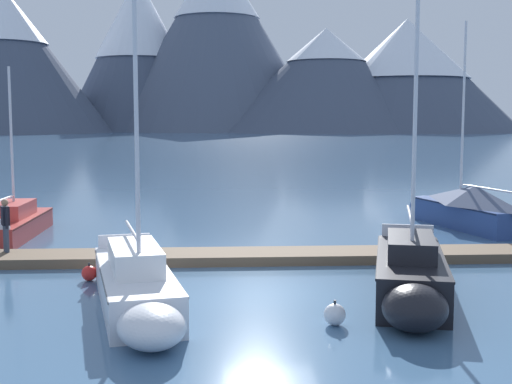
{
  "coord_description": "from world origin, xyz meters",
  "views": [
    {
      "loc": [
        -1.51,
        -17.53,
        4.52
      ],
      "look_at": [
        0.0,
        6.0,
        2.0
      ],
      "focal_mm": 48.19,
      "sensor_mm": 36.0,
      "label": 1
    }
  ],
  "objects_px": {
    "sailboat_nearest_berth": "(14,222)",
    "person_on_dock": "(5,222)",
    "sailboat_mid_dock_port": "(411,274)",
    "sailboat_mid_dock_starboard": "(466,207)",
    "mooring_buoy_channel_marker": "(89,273)",
    "mooring_buoy_inner_mooring": "(335,314)",
    "sailboat_second_berth": "(137,286)"
  },
  "relations": [
    {
      "from": "sailboat_mid_dock_starboard",
      "to": "mooring_buoy_channel_marker",
      "type": "bearing_deg",
      "value": -148.41
    },
    {
      "from": "sailboat_mid_dock_port",
      "to": "mooring_buoy_channel_marker",
      "type": "height_order",
      "value": "sailboat_mid_dock_port"
    },
    {
      "from": "sailboat_mid_dock_starboard",
      "to": "sailboat_nearest_berth",
      "type": "bearing_deg",
      "value": -177.41
    },
    {
      "from": "sailboat_nearest_berth",
      "to": "mooring_buoy_inner_mooring",
      "type": "relative_size",
      "value": 12.01
    },
    {
      "from": "person_on_dock",
      "to": "mooring_buoy_channel_marker",
      "type": "height_order",
      "value": "person_on_dock"
    },
    {
      "from": "sailboat_nearest_berth",
      "to": "sailboat_mid_dock_port",
      "type": "bearing_deg",
      "value": -39.44
    },
    {
      "from": "sailboat_mid_dock_starboard",
      "to": "person_on_dock",
      "type": "xyz_separation_m",
      "value": [
        -17.11,
        -5.73,
        0.39
      ]
    },
    {
      "from": "sailboat_mid_dock_port",
      "to": "sailboat_mid_dock_starboard",
      "type": "relative_size",
      "value": 0.97
    },
    {
      "from": "sailboat_mid_dock_port",
      "to": "person_on_dock",
      "type": "relative_size",
      "value": 4.9
    },
    {
      "from": "sailboat_nearest_berth",
      "to": "mooring_buoy_inner_mooring",
      "type": "xyz_separation_m",
      "value": [
        10.39,
        -12.36,
        -0.28
      ]
    },
    {
      "from": "mooring_buoy_inner_mooring",
      "to": "sailboat_mid_dock_starboard",
      "type": "bearing_deg",
      "value": 59.15
    },
    {
      "from": "sailboat_second_berth",
      "to": "sailboat_mid_dock_port",
      "type": "distance_m",
      "value": 6.74
    },
    {
      "from": "sailboat_nearest_berth",
      "to": "mooring_buoy_inner_mooring",
      "type": "distance_m",
      "value": 16.15
    },
    {
      "from": "sailboat_mid_dock_starboard",
      "to": "mooring_buoy_inner_mooring",
      "type": "bearing_deg",
      "value": -120.85
    },
    {
      "from": "sailboat_second_berth",
      "to": "mooring_buoy_channel_marker",
      "type": "relative_size",
      "value": 15.3
    },
    {
      "from": "mooring_buoy_inner_mooring",
      "to": "sailboat_second_berth",
      "type": "bearing_deg",
      "value": 162.5
    },
    {
      "from": "sailboat_nearest_berth",
      "to": "sailboat_second_berth",
      "type": "xyz_separation_m",
      "value": [
        5.94,
        -10.96,
        0.08
      ]
    },
    {
      "from": "sailboat_nearest_berth",
      "to": "sailboat_mid_dock_starboard",
      "type": "height_order",
      "value": "sailboat_mid_dock_starboard"
    },
    {
      "from": "sailboat_nearest_berth",
      "to": "mooring_buoy_channel_marker",
      "type": "relative_size",
      "value": 13.33
    },
    {
      "from": "person_on_dock",
      "to": "mooring_buoy_channel_marker",
      "type": "distance_m",
      "value": 4.36
    },
    {
      "from": "sailboat_second_berth",
      "to": "mooring_buoy_channel_marker",
      "type": "distance_m",
      "value": 3.61
    },
    {
      "from": "person_on_dock",
      "to": "mooring_buoy_channel_marker",
      "type": "relative_size",
      "value": 3.32
    },
    {
      "from": "sailboat_mid_dock_port",
      "to": "mooring_buoy_inner_mooring",
      "type": "bearing_deg",
      "value": -139.15
    },
    {
      "from": "sailboat_mid_dock_starboard",
      "to": "sailboat_mid_dock_port",
      "type": "bearing_deg",
      "value": -116.55
    },
    {
      "from": "sailboat_second_berth",
      "to": "person_on_dock",
      "type": "xyz_separation_m",
      "value": [
        -4.78,
        6.05,
        0.66
      ]
    },
    {
      "from": "sailboat_nearest_berth",
      "to": "person_on_dock",
      "type": "height_order",
      "value": "sailboat_nearest_berth"
    },
    {
      "from": "sailboat_second_berth",
      "to": "person_on_dock",
      "type": "distance_m",
      "value": 7.74
    },
    {
      "from": "sailboat_mid_dock_port",
      "to": "mooring_buoy_channel_marker",
      "type": "relative_size",
      "value": 16.28
    },
    {
      "from": "mooring_buoy_channel_marker",
      "to": "sailboat_mid_dock_starboard",
      "type": "bearing_deg",
      "value": 31.59
    },
    {
      "from": "sailboat_nearest_berth",
      "to": "sailboat_mid_dock_port",
      "type": "height_order",
      "value": "sailboat_mid_dock_port"
    },
    {
      "from": "sailboat_mid_dock_port",
      "to": "sailboat_mid_dock_starboard",
      "type": "bearing_deg",
      "value": 63.45
    },
    {
      "from": "person_on_dock",
      "to": "sailboat_second_berth",
      "type": "bearing_deg",
      "value": -51.71
    }
  ]
}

